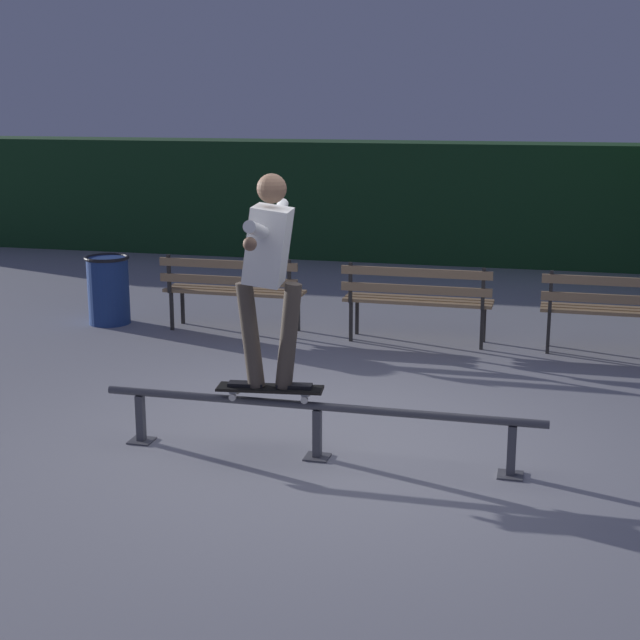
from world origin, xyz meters
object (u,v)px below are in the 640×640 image
skateboarder (269,263)px  park_bench_right_center (621,305)px  skateboard (270,389)px  park_bench_left_center (417,295)px  park_bench_leftmost (232,286)px  trash_can (108,289)px  grind_rail (317,416)px

skateboarder → park_bench_right_center: 4.46m
skateboard → park_bench_left_center: (0.58, 3.46, 0.03)m
park_bench_leftmost → trash_can: park_bench_leftmost is taller
park_bench_leftmost → trash_can: size_ratio=2.00×
grind_rail → park_bench_leftmost: bearing=118.3°
grind_rail → skateboarder: 1.17m
park_bench_leftmost → trash_can: bearing=178.1°
park_bench_right_center → trash_can: park_bench_right_center is taller
park_bench_leftmost → skateboarder: bearing=-66.5°
skateboard → park_bench_left_center: bearing=80.4°
skateboarder → trash_can: bearing=131.0°
grind_rail → trash_can: size_ratio=4.12×
skateboarder → park_bench_leftmost: skateboarder is taller
skateboarder → park_bench_right_center: (2.67, 3.46, -0.90)m
skateboarder → trash_can: size_ratio=1.95×
grind_rail → skateboard: (-0.36, -0.00, 0.18)m
grind_rail → skateboard: bearing=-180.0°
park_bench_left_center → trash_can: park_bench_left_center is taller
grind_rail → park_bench_right_center: size_ratio=2.06×
park_bench_leftmost → trash_can: (-1.54, 0.05, -0.12)m
park_bench_leftmost → park_bench_right_center: bearing=0.0°
skateboarder → skateboard: bearing=-172.9°
park_bench_left_center → park_bench_right_center: 2.09m
grind_rail → skateboarder: size_ratio=2.11×
skateboarder → park_bench_leftmost: 3.88m
grind_rail → park_bench_left_center: 3.47m
skateboard → grind_rail: bearing=0.0°
grind_rail → skateboard: size_ratio=4.12×
park_bench_leftmost → skateboard: bearing=-66.5°
park_bench_left_center → grind_rail: bearing=-93.8°
skateboarder → park_bench_left_center: bearing=80.4°
grind_rail → park_bench_left_center: (0.23, 3.46, 0.21)m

